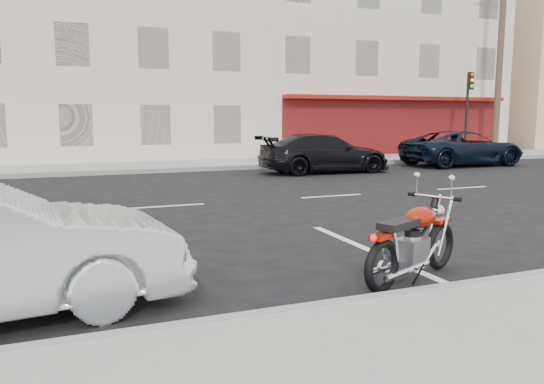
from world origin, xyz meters
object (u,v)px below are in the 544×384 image
Objects in this scene: traffic_light at (468,103)px; motorcycle at (441,235)px; suv_far at (463,148)px; utility_pole at (500,57)px; fire_hydrant at (437,147)px; car_far at (324,153)px.

traffic_light is 19.60m from motorcycle.
motorcycle is at bearing 137.32° from suv_far.
traffic_light is at bearing -43.81° from suv_far.
utility_pole is 7.06m from suv_far.
suv_far is at bearing -133.37° from traffic_light.
fire_hydrant is at bearing 173.64° from traffic_light.
car_far is (-6.32, -0.37, -0.02)m from suv_far.
suv_far is (-2.80, -2.96, -1.87)m from traffic_light.
utility_pole is 12.38m from car_far.
traffic_light is (-2.00, -0.27, -2.18)m from utility_pole.
suv_far is 1.07× the size of car_far.
suv_far is at bearing -146.06° from utility_pole.
car_far is (4.04, 11.04, 0.23)m from motorcycle.
utility_pole is 1.95× the size of car_far.
car_far is at bearing -162.08° from utility_pole.
car_far is at bearing -159.94° from traffic_light.
utility_pole reaches higher than car_far.
motorcycle is at bearing -132.48° from traffic_light.
traffic_light reaches higher than fire_hydrant.
utility_pole is at bearing -70.56° from car_far.
utility_pole is 21.51m from motorcycle.
car_far is at bearing 92.90° from suv_far.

